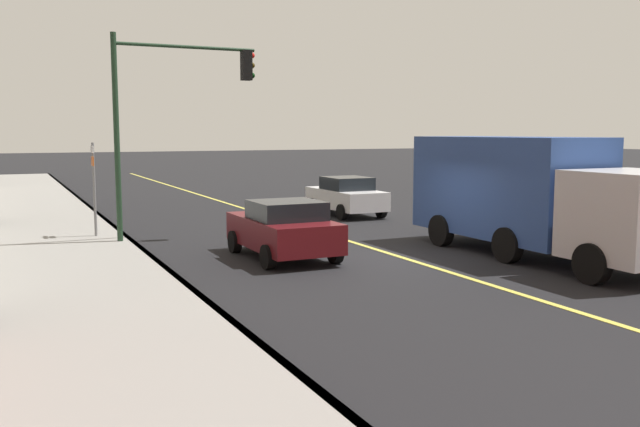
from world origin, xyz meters
TOP-DOWN VIEW (x-y plane):
  - ground at (0.00, 0.00)m, footprint 200.00×200.00m
  - sidewalk_slab at (0.00, 7.93)m, footprint 80.00×3.96m
  - curb_edge at (0.00, 6.03)m, footprint 80.00×0.16m
  - lane_stripe_center at (0.00, 0.00)m, footprint 80.00×0.16m
  - car_maroon at (1.14, 2.81)m, footprint 3.84×2.01m
  - car_white at (8.61, -2.90)m, footprint 3.96×1.90m
  - truck_blue at (-1.38, -3.11)m, footprint 8.07×2.48m
  - traffic_light_mast at (4.88, 4.79)m, footprint 0.28×4.23m
  - street_sign_post at (6.20, 6.85)m, footprint 0.60×0.08m

SIDE VIEW (x-z plane):
  - ground at x=0.00m, z-range 0.00..0.00m
  - lane_stripe_center at x=0.00m, z-range 0.00..0.01m
  - sidewalk_slab at x=0.00m, z-range 0.00..0.15m
  - curb_edge at x=0.00m, z-range 0.00..0.15m
  - car_white at x=8.61m, z-range 0.01..1.52m
  - car_maroon at x=1.14m, z-range 0.01..1.53m
  - truck_blue at x=-1.38m, z-range 0.11..3.24m
  - street_sign_post at x=6.20m, z-range 0.26..3.21m
  - traffic_light_mast at x=4.88m, z-range 1.12..7.14m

